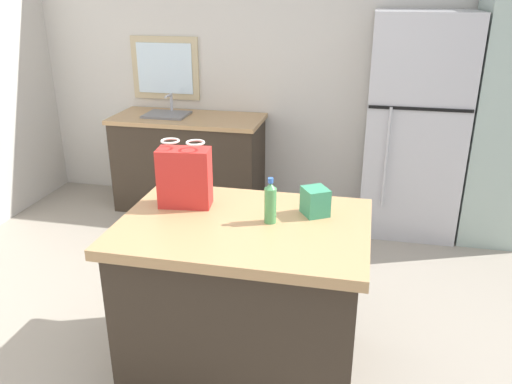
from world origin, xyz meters
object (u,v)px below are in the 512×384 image
(kitchen_island, at_px, (244,297))
(shopping_bag, at_px, (185,177))
(tall_cabinet, at_px, (502,116))
(bottle, at_px, (270,203))
(refrigerator, at_px, (414,126))
(small_box, at_px, (315,201))

(kitchen_island, height_order, shopping_bag, shopping_bag)
(tall_cabinet, height_order, bottle, tall_cabinet)
(refrigerator, height_order, tall_cabinet, tall_cabinet)
(refrigerator, relative_size, shopping_bag, 5.04)
(tall_cabinet, bearing_deg, bottle, -125.83)
(kitchen_island, xyz_separation_m, small_box, (0.35, 0.18, 0.52))
(refrigerator, xyz_separation_m, tall_cabinet, (0.68, 0.00, 0.13))
(kitchen_island, xyz_separation_m, bottle, (0.13, 0.03, 0.56))
(refrigerator, bearing_deg, shopping_bag, -123.98)
(shopping_bag, bearing_deg, small_box, 2.48)
(kitchen_island, relative_size, shopping_bag, 3.47)
(kitchen_island, xyz_separation_m, shopping_bag, (-0.36, 0.15, 0.62))
(small_box, relative_size, bottle, 0.61)
(tall_cabinet, bearing_deg, refrigerator, -179.98)
(bottle, bearing_deg, refrigerator, 68.19)
(refrigerator, relative_size, tall_cabinet, 0.88)
(small_box, bearing_deg, tall_cabinet, 56.26)
(kitchen_island, height_order, tall_cabinet, tall_cabinet)
(kitchen_island, distance_m, refrigerator, 2.39)
(kitchen_island, distance_m, bottle, 0.58)
(tall_cabinet, xyz_separation_m, bottle, (-1.52, -2.10, -0.04))
(shopping_bag, xyz_separation_m, small_box, (0.71, 0.03, -0.09))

